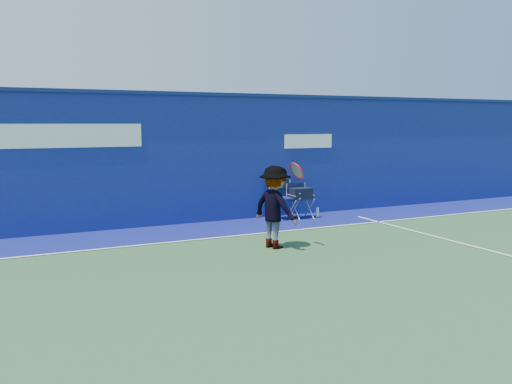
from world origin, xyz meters
name	(u,v)px	position (x,y,z in m)	size (l,w,h in m)	color
ground	(274,281)	(0.00, 0.00, 0.00)	(80.00, 80.00, 0.00)	#2C522D
stadium_wall	(171,158)	(0.00, 5.20, 1.55)	(24.00, 0.50, 3.08)	navy
out_of_bounds_strip	(187,232)	(0.00, 4.10, 0.00)	(24.00, 1.80, 0.01)	navy
court_lines	(257,270)	(0.00, 0.60, 0.01)	(24.00, 12.00, 0.01)	white
directors_chair_left	(284,206)	(2.65, 4.55, 0.33)	(0.58, 0.54, 0.98)	silver
directors_chair_right	(300,204)	(3.08, 4.49, 0.37)	(0.53, 0.47, 0.88)	silver
water_bottle	(317,213)	(3.55, 4.44, 0.12)	(0.07, 0.07, 0.24)	white
tennis_player	(275,207)	(1.03, 1.93, 0.79)	(0.95, 1.15, 1.64)	#EA4738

